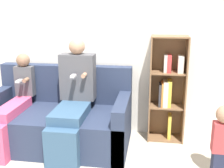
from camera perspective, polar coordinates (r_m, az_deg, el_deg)
ground_plane at (r=3.25m, az=-11.67°, el=-16.20°), size 14.00×14.00×0.00m
back_wall at (r=3.82m, az=-7.20°, el=9.07°), size 10.00×0.06×2.55m
couch at (r=3.63m, az=-10.73°, el=-7.34°), size 1.77×0.94×0.94m
adult_seated at (r=3.37m, az=-7.90°, el=-2.33°), size 0.43×0.89×1.32m
child_seated at (r=3.62m, az=-19.35°, el=-3.72°), size 0.24×0.92×1.11m
toddler_standing at (r=3.07m, az=21.60°, el=-10.05°), size 0.20×0.18×0.76m
bookshelf at (r=3.65m, az=11.17°, el=-0.92°), size 0.45×0.29×1.35m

